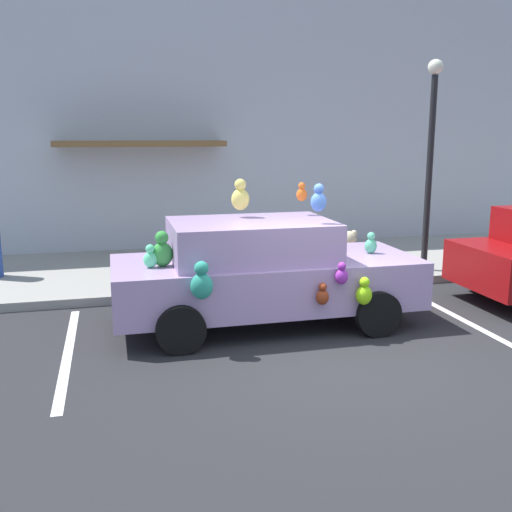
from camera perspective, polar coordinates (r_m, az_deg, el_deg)
name	(u,v)px	position (r m, az deg, el deg)	size (l,w,h in m)	color
ground_plane	(338,357)	(7.49, 8.06, -9.76)	(60.00, 60.00, 0.00)	#262628
sidewalk	(247,266)	(12.04, -0.85, -0.97)	(24.00, 4.00, 0.15)	gray
storefront_building	(225,115)	(13.85, -3.06, 13.68)	(24.00, 1.25, 6.40)	#B2B7C1
parking_stripe_front	(460,318)	(9.40, 19.40, -5.80)	(0.12, 3.60, 0.01)	silver
parking_stripe_rear	(68,352)	(7.95, -17.94, -8.93)	(0.12, 3.60, 0.01)	silver
plush_covered_car	(262,271)	(8.42, 0.60, -1.51)	(4.38, 2.10, 2.11)	#AC8BBA
teddy_bear_on_sidewalk	(348,252)	(11.35, 9.04, 0.38)	(0.42, 0.35, 0.79)	beige
street_lamp_post	(431,145)	(11.54, 16.76, 10.42)	(0.28, 0.28, 3.94)	black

